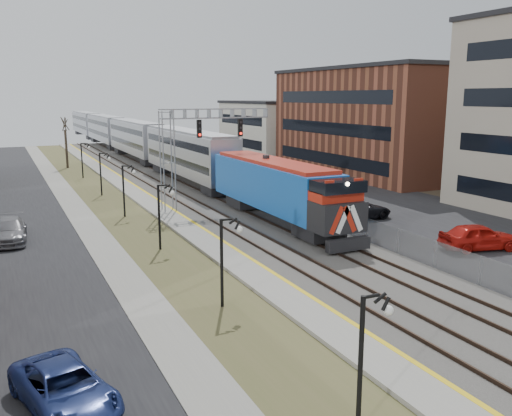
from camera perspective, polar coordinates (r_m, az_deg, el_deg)
ground at (r=19.97m, az=16.84°, el=-15.98°), size 160.00×160.00×0.00m
street_west at (r=48.73m, az=-24.02°, el=-0.07°), size 7.00×120.00×0.04m
sidewalk at (r=49.00m, az=-18.77°, el=0.41°), size 2.00×120.00×0.08m
grass_median at (r=49.41m, az=-15.32°, el=0.70°), size 4.00×120.00×0.06m
platform at (r=49.99m, az=-11.95°, el=1.09°), size 2.00×120.00×0.24m
ballast_bed at (r=51.35m, az=-6.52°, el=1.52°), size 8.00×120.00×0.20m
parking_lot at (r=56.32m, az=5.11°, el=2.37°), size 16.00×120.00×0.04m
platform_edge at (r=50.17m, az=-10.98°, el=1.31°), size 0.24×120.00×0.01m
track_near at (r=50.72m, az=-8.66°, el=1.54°), size 1.58×120.00×0.15m
track_far at (r=51.81m, az=-4.96°, el=1.84°), size 1.58×120.00×0.15m
train at (r=83.04m, az=-13.07°, el=7.14°), size 3.00×108.65×5.33m
signal_gantry at (r=43.17m, az=-7.15°, el=6.93°), size 9.00×1.07×8.15m
lampposts at (r=33.00m, az=-10.29°, el=-0.93°), size 0.14×62.14×4.00m
fence at (r=52.71m, az=-2.21°, el=2.63°), size 0.04×120.00×1.60m
buildings_east at (r=61.10m, az=18.62°, el=8.47°), size 16.00×76.00×15.00m
car_lot_a at (r=35.15m, az=22.40°, el=-2.87°), size 5.02×2.99×1.60m
car_lot_c at (r=41.42m, az=10.89°, el=-0.25°), size 4.98×2.44×1.36m
car_lot_d at (r=47.26m, az=5.94°, el=1.45°), size 5.25×2.38×1.49m
car_lot_e at (r=52.24m, az=3.82°, el=2.51°), size 4.84×2.56×1.57m
car_street_a at (r=17.73m, az=-19.50°, el=-17.57°), size 3.22×4.97×1.27m
car_street_b at (r=37.68m, az=-24.56°, el=-2.23°), size 2.33×5.13×1.46m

